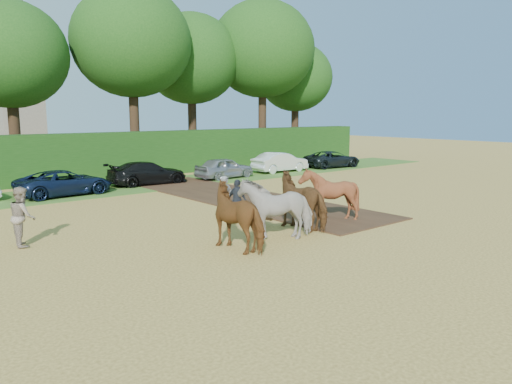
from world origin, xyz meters
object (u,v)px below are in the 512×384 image
spectator_far (237,201)px  spectator_near (22,216)px  parked_cars (155,174)px  plough_team (289,204)px  church (14,34)px

spectator_far → spectator_near: bearing=70.3°
spectator_near → parked_cars: bearing=-38.4°
spectator_near → parked_cars: 13.66m
plough_team → church: 56.57m
parked_cars → church: bearing=84.9°
church → spectator_far: bearing=-96.5°
plough_team → parked_cars: size_ratio=0.20×
plough_team → parked_cars: plough_team is taller
spectator_near → church: size_ratio=0.07×
spectator_near → church: 53.95m
spectator_far → church: 54.13m
spectator_near → spectator_far: (7.59, -1.61, -0.13)m
spectator_far → parked_cars: (2.32, 11.00, -0.15)m
parked_cars → church: (3.67, 41.23, 13.04)m
spectator_near → church: church is taller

